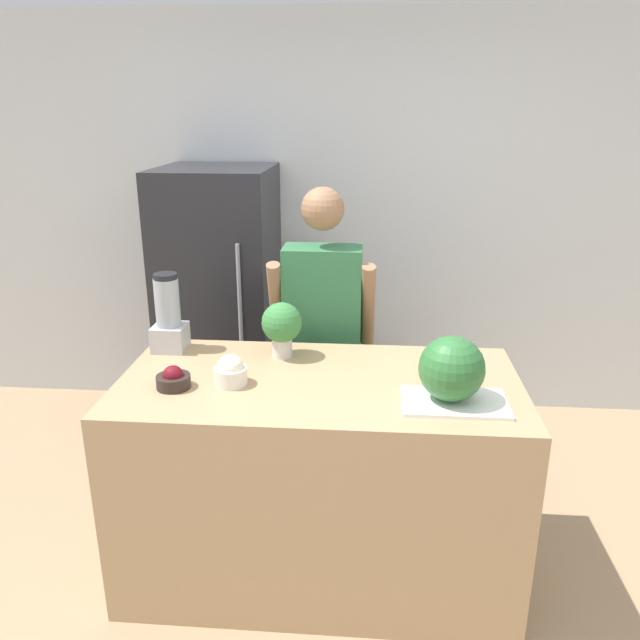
{
  "coord_description": "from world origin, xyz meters",
  "views": [
    {
      "loc": [
        0.2,
        -1.95,
        2.02
      ],
      "look_at": [
        0.0,
        0.46,
        1.18
      ],
      "focal_mm": 35.0,
      "sensor_mm": 36.0,
      "label": 1
    }
  ],
  "objects_px": {
    "bowl_cherries": "(173,379)",
    "bowl_cream": "(230,372)",
    "person": "(322,341)",
    "potted_plant": "(282,325)",
    "blender": "(169,317)",
    "watermelon": "(452,369)",
    "refrigerator": "(221,302)"
  },
  "relations": [
    {
      "from": "bowl_cherries",
      "to": "blender",
      "type": "height_order",
      "value": "blender"
    },
    {
      "from": "blender",
      "to": "watermelon",
      "type": "bearing_deg",
      "value": -19.96
    },
    {
      "from": "watermelon",
      "to": "bowl_cherries",
      "type": "bearing_deg",
      "value": 177.76
    },
    {
      "from": "person",
      "to": "bowl_cherries",
      "type": "distance_m",
      "value": 0.97
    },
    {
      "from": "watermelon",
      "to": "person",
      "type": "bearing_deg",
      "value": 123.6
    },
    {
      "from": "bowl_cream",
      "to": "potted_plant",
      "type": "relative_size",
      "value": 0.53
    },
    {
      "from": "bowl_cherries",
      "to": "bowl_cream",
      "type": "relative_size",
      "value": 1.02
    },
    {
      "from": "person",
      "to": "bowl_cherries",
      "type": "height_order",
      "value": "person"
    },
    {
      "from": "blender",
      "to": "potted_plant",
      "type": "bearing_deg",
      "value": -4.65
    },
    {
      "from": "blender",
      "to": "refrigerator",
      "type": "bearing_deg",
      "value": 90.72
    },
    {
      "from": "bowl_cream",
      "to": "watermelon",
      "type": "bearing_deg",
      "value": -5.98
    },
    {
      "from": "refrigerator",
      "to": "bowl_cream",
      "type": "bearing_deg",
      "value": -75.02
    },
    {
      "from": "watermelon",
      "to": "bowl_cream",
      "type": "height_order",
      "value": "watermelon"
    },
    {
      "from": "watermelon",
      "to": "blender",
      "type": "distance_m",
      "value": 1.32
    },
    {
      "from": "bowl_cherries",
      "to": "potted_plant",
      "type": "distance_m",
      "value": 0.55
    },
    {
      "from": "person",
      "to": "bowl_cream",
      "type": "bearing_deg",
      "value": -113.2
    },
    {
      "from": "bowl_cream",
      "to": "potted_plant",
      "type": "bearing_deg",
      "value": 61.77
    },
    {
      "from": "bowl_cream",
      "to": "blender",
      "type": "bearing_deg",
      "value": 135.42
    },
    {
      "from": "person",
      "to": "watermelon",
      "type": "relative_size",
      "value": 6.51
    },
    {
      "from": "refrigerator",
      "to": "person",
      "type": "xyz_separation_m",
      "value": [
        0.7,
        -0.66,
        0.01
      ]
    },
    {
      "from": "watermelon",
      "to": "bowl_cherries",
      "type": "distance_m",
      "value": 1.11
    },
    {
      "from": "refrigerator",
      "to": "bowl_cream",
      "type": "height_order",
      "value": "refrigerator"
    },
    {
      "from": "bowl_cherries",
      "to": "potted_plant",
      "type": "bearing_deg",
      "value": 42.73
    },
    {
      "from": "watermelon",
      "to": "potted_plant",
      "type": "xyz_separation_m",
      "value": [
        -0.71,
        0.41,
        0.01
      ]
    },
    {
      "from": "watermelon",
      "to": "blender",
      "type": "bearing_deg",
      "value": 160.04
    },
    {
      "from": "blender",
      "to": "bowl_cream",
      "type": "bearing_deg",
      "value": -44.58
    },
    {
      "from": "bowl_cherries",
      "to": "bowl_cream",
      "type": "bearing_deg",
      "value": 12.22
    },
    {
      "from": "person",
      "to": "blender",
      "type": "height_order",
      "value": "person"
    },
    {
      "from": "person",
      "to": "bowl_cherries",
      "type": "xyz_separation_m",
      "value": [
        -0.55,
        -0.8,
        0.12
      ]
    },
    {
      "from": "person",
      "to": "potted_plant",
      "type": "height_order",
      "value": "person"
    },
    {
      "from": "refrigerator",
      "to": "bowl_cherries",
      "type": "relative_size",
      "value": 12.07
    },
    {
      "from": "refrigerator",
      "to": "blender",
      "type": "bearing_deg",
      "value": -89.28
    }
  ]
}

